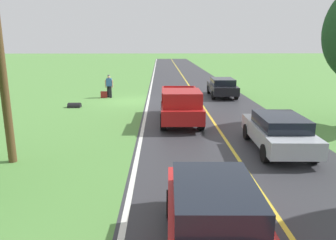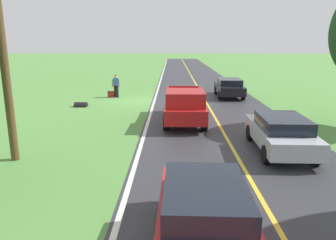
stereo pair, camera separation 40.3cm
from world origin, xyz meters
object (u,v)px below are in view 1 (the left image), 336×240
suitcase_carried (104,95)px  utility_pole_roadside (0,50)px  sedan_near_oncoming (222,87)px  pickup_truck_passing (181,105)px  sedan_ahead_same_lane (215,218)px  sedan_mid_oncoming (278,131)px  hitchhiker_walking (109,85)px

suitcase_carried → utility_pole_roadside: size_ratio=0.06×
suitcase_carried → sedan_near_oncoming: size_ratio=0.11×
pickup_truck_passing → sedan_ahead_same_lane: (0.00, 10.64, -0.21)m
sedan_mid_oncoming → utility_pole_roadside: size_ratio=0.58×
sedan_near_oncoming → sedan_mid_oncoming: (0.24, 12.75, 0.00)m
sedan_ahead_same_lane → sedan_mid_oncoming: same height
sedan_mid_oncoming → utility_pole_roadside: utility_pole_roadside is taller
pickup_truck_passing → sedan_near_oncoming: 9.12m
hitchhiker_walking → sedan_near_oncoming: hitchhiker_walking is taller
pickup_truck_passing → sedan_mid_oncoming: pickup_truck_passing is taller
hitchhiker_walking → suitcase_carried: (0.42, 0.07, -0.74)m
sedan_ahead_same_lane → pickup_truck_passing: bearing=-90.0°
sedan_ahead_same_lane → sedan_near_oncoming: (-3.75, -18.96, 0.00)m
pickup_truck_passing → sedan_near_oncoming: pickup_truck_passing is taller
pickup_truck_passing → suitcase_carried: bearing=-56.1°
suitcase_carried → pickup_truck_passing: 9.62m
sedan_near_oncoming → suitcase_carried: bearing=2.3°
sedan_ahead_same_lane → utility_pole_roadside: utility_pole_roadside is taller
hitchhiker_walking → sedan_ahead_same_lane: 19.31m
hitchhiker_walking → utility_pole_roadside: utility_pole_roadside is taller
hitchhiker_walking → pickup_truck_passing: 9.42m
utility_pole_roadside → sedan_mid_oncoming: bearing=-173.9°
hitchhiker_walking → suitcase_carried: size_ratio=3.62×
sedan_near_oncoming → pickup_truck_passing: bearing=65.8°
suitcase_carried → sedan_mid_oncoming: bearing=36.7°
hitchhiker_walking → utility_pole_roadside: bearing=84.2°
suitcase_carried → sedan_near_oncoming: bearing=93.4°
sedan_mid_oncoming → suitcase_carried: bearing=-54.4°
suitcase_carried → sedan_near_oncoming: sedan_near_oncoming is taller
suitcase_carried → sedan_ahead_same_lane: size_ratio=0.11×
hitchhiker_walking → sedan_near_oncoming: bearing=-178.1°
suitcase_carried → utility_pole_roadside: bearing=-2.9°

